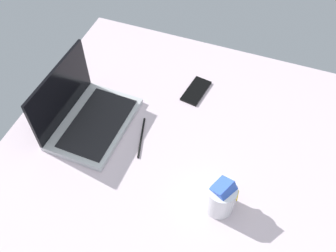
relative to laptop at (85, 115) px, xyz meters
The scene contains 4 objects.
laptop is the anchor object (origin of this frame).
snack_cup 55.40cm from the laptop, 105.62° to the right, with size 9.51×9.38×13.88cm.
cell_phone 42.96cm from the laptop, 48.40° to the right, with size 6.80×14.00×0.80cm, color black.
charger_cable 21.34cm from the laptop, 88.41° to the right, with size 17.00×0.60×0.60cm, color black.
Camera 1 is at (-35.66, -11.07, 123.67)cm, focal length 40.00 mm.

